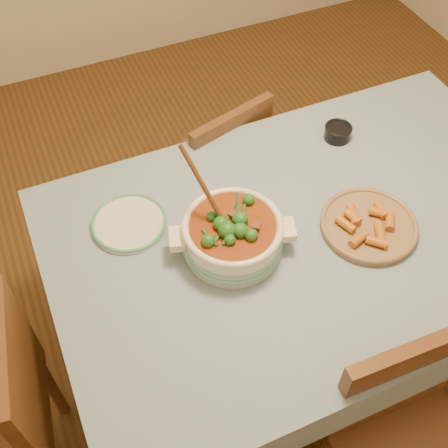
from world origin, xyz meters
The scene contains 9 objects.
floor centered at (0.00, 0.00, 0.00)m, with size 4.50×4.50×0.00m, color #452D13.
dining_table centered at (0.00, 0.00, 0.66)m, with size 1.68×1.08×0.76m.
stew_casserole centered at (-0.28, 0.03, 0.83)m, with size 0.38×0.37×0.36m.
white_plate centered at (-0.54, 0.25, 0.77)m, with size 0.30×0.30×0.02m.
condiment_bowl centered at (0.28, 0.34, 0.79)m, with size 0.12×0.12×0.05m.
fried_plate centered at (0.15, -0.07, 0.78)m, with size 0.32×0.32×0.05m.
chair_far centered at (-0.07, 0.65, 0.46)m, with size 0.47×0.47×0.81m.
chair_near centered at (-0.01, -0.61, 0.49)m, with size 0.42×0.42×0.87m.
chair_left centered at (-1.07, -0.08, 0.50)m, with size 0.46×0.46×0.89m.
Camera 1 is at (-0.71, -0.90, 2.15)m, focal length 45.00 mm.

